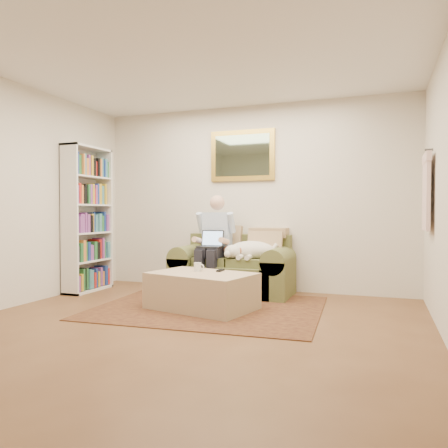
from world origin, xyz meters
The scene contains 12 objects.
room_shell centered at (0.00, 0.35, 1.30)m, with size 4.51×5.00×2.61m.
rug centered at (-0.10, 1.14, 0.01)m, with size 2.50×2.00×0.01m, color #331714.
sofa centered at (-0.12, 2.07, 0.27)m, with size 1.58×0.80×0.95m.
seated_man centered at (-0.36, 1.92, 0.66)m, with size 0.52×0.74×1.33m, color #8CA9D8, non-canonical shape.
laptop centered at (-0.36, 1.86, 0.69)m, with size 0.31×0.24×0.22m.
sleeping_dog centered at (0.16, 1.99, 0.60)m, with size 0.65×0.41×0.24m, color white, non-canonical shape.
ottoman centered at (-0.15, 1.05, 0.21)m, with size 1.13×0.72×0.41m, color tan.
coffee_mug centered at (-0.25, 1.16, 0.46)m, with size 0.08×0.08×0.10m, color white.
tv_remote centered at (0.00, 1.24, 0.42)m, with size 0.05×0.15×0.02m, color black.
bookshelf centered at (-2.10, 1.60, 1.00)m, with size 0.28×0.80×2.00m, color white, non-canonical shape.
wall_mirror centered at (-0.12, 2.47, 1.90)m, with size 0.94×0.04×0.72m.
hanging_shirt centered at (2.19, 1.60, 1.35)m, with size 0.06×0.52×0.90m, color #F3CEC9, non-canonical shape.
Camera 1 is at (1.74, -3.46, 1.09)m, focal length 35.00 mm.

